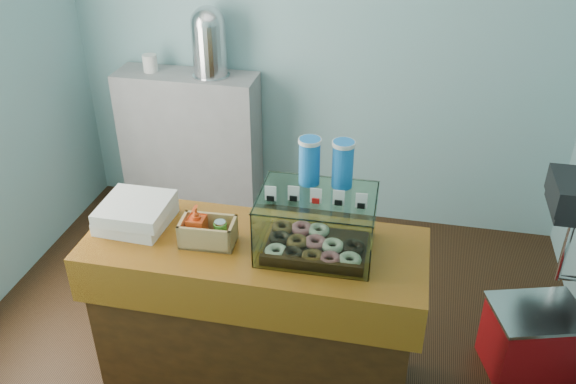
% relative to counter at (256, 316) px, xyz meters
% --- Properties ---
extents(ground, '(3.50, 3.50, 0.00)m').
position_rel_counter_xyz_m(ground, '(0.00, 0.25, -0.46)').
color(ground, black).
rests_on(ground, ground).
extents(room_shell, '(3.54, 3.04, 2.82)m').
position_rel_counter_xyz_m(room_shell, '(0.03, 0.26, 1.25)').
color(room_shell, '#7CB4B6').
rests_on(room_shell, ground).
extents(counter, '(1.60, 0.60, 0.90)m').
position_rel_counter_xyz_m(counter, '(0.00, 0.00, 0.00)').
color(counter, '#45240D').
rests_on(counter, ground).
extents(back_shelf, '(1.00, 0.32, 1.10)m').
position_rel_counter_xyz_m(back_shelf, '(-0.90, 1.57, 0.09)').
color(back_shelf, gray).
rests_on(back_shelf, ground).
extents(display_case, '(0.53, 0.39, 0.50)m').
position_rel_counter_xyz_m(display_case, '(0.29, 0.04, 0.61)').
color(display_case, black).
rests_on(display_case, counter).
extents(condiment_crate, '(0.26, 0.16, 0.19)m').
position_rel_counter_xyz_m(condiment_crate, '(-0.22, -0.04, 0.51)').
color(condiment_crate, tan).
rests_on(condiment_crate, counter).
extents(pastry_boxes, '(0.33, 0.33, 0.13)m').
position_rel_counter_xyz_m(pastry_boxes, '(-0.60, 0.04, 0.50)').
color(pastry_boxes, silver).
rests_on(pastry_boxes, counter).
extents(coffee_urn, '(0.26, 0.26, 0.48)m').
position_rel_counter_xyz_m(coffee_urn, '(-0.71, 1.58, 0.89)').
color(coffee_urn, silver).
rests_on(coffee_urn, back_shelf).
extents(red_cooler, '(0.55, 0.47, 0.41)m').
position_rel_counter_xyz_m(red_cooler, '(1.41, 0.40, -0.25)').
color(red_cooler, '#B00E12').
rests_on(red_cooler, ground).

